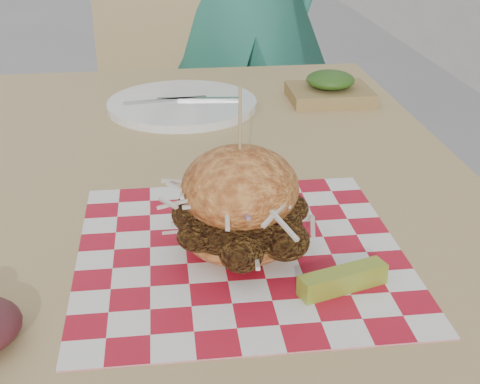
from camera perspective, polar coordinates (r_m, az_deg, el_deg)
The scene contains 7 objects.
patio_table at distance 0.95m, azimuth -3.90°, elevation -3.53°, with size 0.80×1.20×0.75m.
patio_chair at distance 1.88m, azimuth -5.57°, elevation 7.37°, with size 0.42×0.43×0.95m.
paper_liner at distance 0.75m, azimuth 0.00°, elevation -5.10°, with size 0.36×0.36×0.00m, color red.
sandwich at distance 0.72m, azimuth 0.00°, elevation -1.42°, with size 0.17×0.17×0.19m.
pickle_spear at distance 0.69m, azimuth 8.76°, elevation -7.41°, with size 0.10×0.02×0.02m, color #8CAA31.
place_setting at distance 1.22m, azimuth -4.96°, elevation 7.47°, with size 0.27×0.27×0.02m.
kraft_tray at distance 1.27m, azimuth 7.68°, elevation 8.71°, with size 0.15×0.12×0.06m.
Camera 1 is at (0.19, -0.55, 1.13)m, focal length 50.00 mm.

